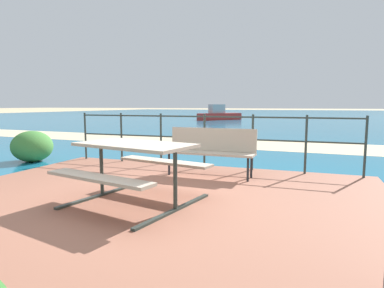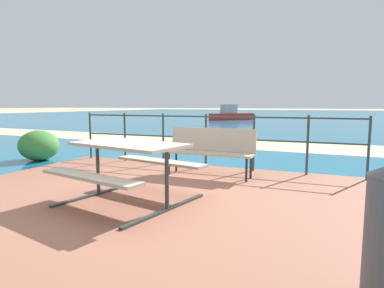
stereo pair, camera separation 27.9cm
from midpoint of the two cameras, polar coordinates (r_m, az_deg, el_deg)
name	(u,v)px [view 1 (the left image)]	position (r m, az deg, el deg)	size (l,w,h in m)	color
ground_plane	(150,203)	(4.54, -9.18, -10.25)	(240.00, 240.00, 0.00)	tan
patio_paving	(150,201)	(4.53, -9.19, -9.89)	(6.40, 5.20, 0.06)	#935B47
sea_water	(293,115)	(43.86, 17.17, 4.87)	(90.00, 90.00, 0.01)	#196B8E
beach_strip	(246,144)	(11.15, 8.75, 0.00)	(54.00, 2.73, 0.01)	beige
picnic_table	(135,158)	(4.25, -11.87, -2.41)	(1.79, 1.79, 0.78)	tan
park_bench	(211,147)	(5.82, 1.98, -0.61)	(1.62, 0.45, 0.86)	tan
railing_fence	(204,135)	(6.60, 1.01, 1.67)	(5.94, 0.04, 1.09)	#2D3833
shrub_left	(32,146)	(8.52, -27.24, -0.38)	(0.92, 0.92, 0.73)	#427F38
boat_near	(220,115)	(29.01, 4.65, 5.16)	(3.58, 4.07, 1.37)	red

